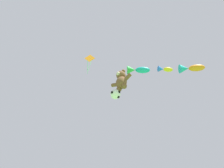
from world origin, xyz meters
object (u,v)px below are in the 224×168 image
teddy_bear_kite (121,80)px  fish_kite_goldfin (164,69)px  soccer_ball_kite (116,94)px  fish_kite_teal (137,70)px  fish_kite_tangerine (190,68)px  diamond_kite (90,60)px

teddy_bear_kite → fish_kite_goldfin: (2.67, 3.43, 2.28)m
teddy_bear_kite → soccer_ball_kite: 1.34m
fish_kite_teal → fish_kite_tangerine: bearing=42.7°
fish_kite_tangerine → fish_kite_goldfin: bearing=-141.0°
soccer_ball_kite → fish_kite_goldfin: 5.90m
fish_kite_tangerine → fish_kite_teal: bearing=-137.3°
fish_kite_tangerine → soccer_ball_kite: bearing=-136.1°
fish_kite_teal → soccer_ball_kite: bearing=-133.2°
teddy_bear_kite → diamond_kite: diamond_kite is taller
fish_kite_goldfin → diamond_kite: bearing=-143.8°
fish_kite_teal → teddy_bear_kite: bearing=-118.3°
soccer_ball_kite → diamond_kite: bearing=-160.4°
diamond_kite → teddy_bear_kite: bearing=16.7°
soccer_ball_kite → fish_kite_teal: 3.77m
teddy_bear_kite → fish_kite_teal: (0.80, 1.48, 1.96)m
teddy_bear_kite → soccer_ball_kite: size_ratio=2.36×
diamond_kite → fish_kite_goldfin: bearing=36.2°
fish_kite_goldfin → fish_kite_teal: bearing=-133.9°
soccer_ball_kite → fish_kite_tangerine: bearing=43.9°
diamond_kite → soccer_ball_kite: bearing=19.6°
fish_kite_teal → fish_kite_goldfin: bearing=46.1°
fish_kite_tangerine → diamond_kite: diamond_kite is taller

